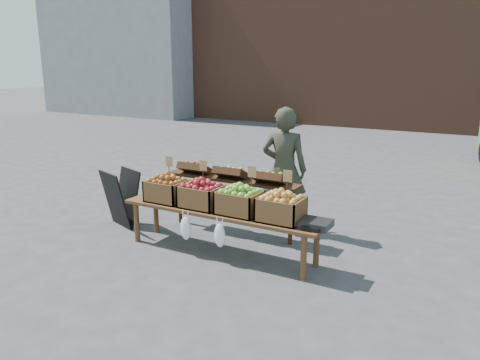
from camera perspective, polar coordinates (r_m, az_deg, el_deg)
The scene contains 11 objects.
ground at distance 5.33m, azimuth 2.55°, elevation -12.03°, with size 80.00×80.00×0.00m, color #434345.
grey_building at distance 23.69m, azimuth -14.13°, elevation 16.40°, with size 8.00×3.00×7.00m, color gray.
vendor at distance 6.64m, azimuth 5.39°, elevation 1.29°, with size 0.65×0.42×1.77m, color #303327.
chalkboard_sign at distance 7.08m, azimuth -14.30°, elevation -2.15°, with size 0.56×0.31×0.85m, color black, non-canonical shape.
back_table at distance 6.55m, azimuth -1.02°, elevation -2.13°, with size 2.10×0.44×1.04m, color #321D0F, non-canonical shape.
display_bench at distance 5.92m, azimuth -2.40°, elevation -6.34°, with size 2.70×0.56×0.57m, color #53331A, non-canonical shape.
crate_golden_apples at distance 6.24m, azimuth -8.89°, elevation -1.31°, with size 0.50×0.40×0.28m, color #9B5B2D, non-canonical shape.
crate_russet_pears at distance 5.93m, azimuth -4.70°, elevation -2.01°, with size 0.50×0.40×0.28m, color maroon, non-canonical shape.
crate_red_apples at distance 5.65m, azimuth -0.07°, elevation -2.78°, with size 0.50×0.40×0.28m, color #609532, non-canonical shape.
crate_green_apples at distance 5.41m, azimuth 5.01°, elevation -3.60°, with size 0.50×0.40×0.28m, color gold, non-canonical shape.
weighing_scale at distance 5.29m, azimuth 9.20°, elevation -5.28°, with size 0.34×0.30×0.08m, color black.
Camera 1 is at (2.16, -4.28, 2.34)m, focal length 35.00 mm.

